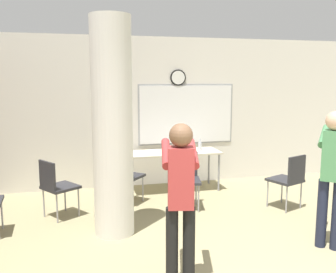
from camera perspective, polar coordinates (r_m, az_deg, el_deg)
wall_back at (r=7.15m, az=-1.96°, el=3.75°), size 8.00×0.15×2.80m
support_pillar at (r=4.81m, az=-8.47°, el=1.24°), size 0.52×0.52×2.80m
folding_table at (r=6.80m, az=0.79°, el=-2.73°), size 1.69×0.65×0.72m
bottle_on_table at (r=6.86m, az=4.90°, el=-1.50°), size 0.07×0.07×0.22m
chair_table_front at (r=5.95m, az=2.72°, el=-5.99°), size 0.52×0.52×0.87m
chair_table_left at (r=6.11m, az=-6.57°, el=-5.63°), size 0.62×0.62×0.87m
chair_near_pillar at (r=5.71m, az=-16.69°, el=-6.98°), size 0.61×0.61×0.87m
chair_mid_room at (r=6.14m, az=17.94°, el=-5.94°), size 0.57×0.57×0.87m
person_playing_front at (r=3.58m, az=1.91°, el=-8.59°), size 0.45×0.67×1.62m
person_playing_side at (r=4.83m, az=23.80°, el=-4.48°), size 0.62×0.66×1.66m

